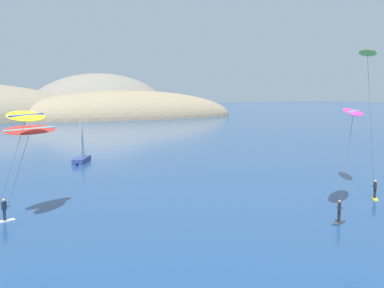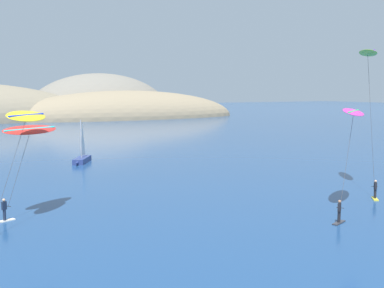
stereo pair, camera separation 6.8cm
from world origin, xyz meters
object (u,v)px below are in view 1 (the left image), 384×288
(sailboat_near, at_px, (81,158))
(kitesurfer_yellow, at_px, (24,125))
(kitesurfer_lime, at_px, (368,64))
(kitesurfer_magenta, at_px, (353,118))
(kitesurfer_red, at_px, (28,136))

(sailboat_near, bearing_deg, kitesurfer_yellow, -115.19)
(kitesurfer_yellow, bearing_deg, sailboat_near, 64.81)
(kitesurfer_lime, bearing_deg, sailboat_near, 121.25)
(kitesurfer_magenta, bearing_deg, sailboat_near, 108.02)
(kitesurfer_yellow, relative_size, kitesurfer_magenta, 1.00)
(sailboat_near, relative_size, kitesurfer_yellow, 0.70)
(kitesurfer_yellow, xyz_separation_m, kitesurfer_magenta, (23.59, -9.02, 0.24))
(kitesurfer_lime, height_order, kitesurfer_yellow, kitesurfer_lime)
(kitesurfer_yellow, distance_m, kitesurfer_magenta, 25.26)
(kitesurfer_yellow, relative_size, kitesurfer_red, 1.18)
(kitesurfer_red, relative_size, kitesurfer_magenta, 0.85)
(kitesurfer_red, distance_m, kitesurfer_magenta, 25.48)
(sailboat_near, height_order, kitesurfer_yellow, kitesurfer_yellow)
(kitesurfer_lime, height_order, kitesurfer_red, kitesurfer_lime)
(sailboat_near, bearing_deg, kitesurfer_magenta, -71.98)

